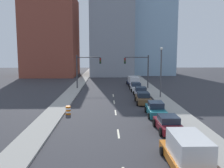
{
  "coord_description": "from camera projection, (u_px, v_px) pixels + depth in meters",
  "views": [
    {
      "loc": [
        -0.94,
        -6.0,
        7.04
      ],
      "look_at": [
        -0.25,
        30.41,
        2.2
      ],
      "focal_mm": 40.0,
      "sensor_mm": 36.0,
      "label": 1
    }
  ],
  "objects": [
    {
      "name": "street_lamp",
      "position": [
        161.0,
        69.0,
        36.9
      ],
      "size": [
        0.44,
        0.44,
        7.61
      ],
      "color": "#4C4C51",
      "rests_on": "ground"
    },
    {
      "name": "sedan_white",
      "position": [
        136.0,
        87.0,
        44.4
      ],
      "size": [
        2.0,
        4.77,
        1.47
      ],
      "rotation": [
        0.0,
        0.0,
        0.0
      ],
      "color": "silver",
      "rests_on": "ground"
    },
    {
      "name": "sidewalk_right",
      "position": [
        144.0,
        84.0,
        53.34
      ],
      "size": [
        2.46,
        93.5,
        0.18
      ],
      "color": "#9E9B93",
      "rests_on": "ground"
    },
    {
      "name": "traffic_signal_left",
      "position": [
        84.0,
        67.0,
        45.96
      ],
      "size": [
        4.62,
        0.35,
        6.27
      ],
      "color": "#38383D",
      "rests_on": "ground"
    },
    {
      "name": "sedan_silver",
      "position": [
        141.0,
        92.0,
        38.95
      ],
      "size": [
        2.26,
        4.28,
        1.45
      ],
      "rotation": [
        0.0,
        0.0,
        -0.03
      ],
      "color": "#B2B2BC",
      "rests_on": "ground"
    },
    {
      "name": "lane_stripe_at_22m",
      "position": [
        116.0,
        112.0,
        28.69
      ],
      "size": [
        0.16,
        2.4,
        0.01
      ],
      "primitive_type": "cube",
      "color": "beige",
      "rests_on": "ground"
    },
    {
      "name": "lane_stripe_at_28m",
      "position": [
        114.0,
        102.0,
        34.55
      ],
      "size": [
        0.16,
        2.4,
        0.01
      ],
      "primitive_type": "cube",
      "color": "beige",
      "rests_on": "ground"
    },
    {
      "name": "box_truck_navy",
      "position": [
        133.0,
        81.0,
        51.02
      ],
      "size": [
        2.66,
        5.91,
        1.86
      ],
      "rotation": [
        0.0,
        0.0,
        0.05
      ],
      "color": "#141E47",
      "rests_on": "ground"
    },
    {
      "name": "lane_stripe_at_33m",
      "position": [
        113.0,
        95.0,
        39.71
      ],
      "size": [
        0.16,
        2.4,
        0.01
      ],
      "primitive_type": "cube",
      "color": "beige",
      "rests_on": "ground"
    },
    {
      "name": "sedan_brown",
      "position": [
        143.0,
        98.0,
        33.69
      ],
      "size": [
        2.12,
        4.7,
        1.5
      ],
      "rotation": [
        0.0,
        0.0,
        -0.02
      ],
      "color": "brown",
      "rests_on": "ground"
    },
    {
      "name": "sedan_maroon",
      "position": [
        168.0,
        124.0,
        22.03
      ],
      "size": [
        2.22,
        4.28,
        1.37
      ],
      "rotation": [
        0.0,
        0.0,
        0.02
      ],
      "color": "maroon",
      "rests_on": "ground"
    },
    {
      "name": "building_glass_right",
      "position": [
        149.0,
        29.0,
        78.77
      ],
      "size": [
        13.0,
        20.0,
        27.59
      ],
      "color": "#8CADC6",
      "rests_on": "ground"
    },
    {
      "name": "lane_stripe_at_15m",
      "position": [
        118.0,
        134.0,
        21.36
      ],
      "size": [
        0.16,
        2.4,
        0.01
      ],
      "primitive_type": "cube",
      "color": "beige",
      "rests_on": "ground"
    },
    {
      "name": "building_brick_left",
      "position": [
        52.0,
        37.0,
        70.67
      ],
      "size": [
        14.0,
        16.0,
        21.92
      ],
      "color": "brown",
      "rests_on": "ground"
    },
    {
      "name": "traffic_signal_right",
      "position": [
        141.0,
        67.0,
        46.16
      ],
      "size": [
        4.62,
        0.35,
        6.27
      ],
      "color": "#38383D",
      "rests_on": "ground"
    },
    {
      "name": "box_truck_orange",
      "position": [
        188.0,
        153.0,
        14.98
      ],
      "size": [
        2.51,
        5.55,
        2.07
      ],
      "rotation": [
        0.0,
        0.0,
        0.01
      ],
      "color": "orange",
      "rests_on": "ground"
    },
    {
      "name": "traffic_barrel",
      "position": [
        68.0,
        110.0,
        27.78
      ],
      "size": [
        0.56,
        0.56,
        0.95
      ],
      "color": "orange",
      "rests_on": "ground"
    },
    {
      "name": "sidewalk_left",
      "position": [
        79.0,
        84.0,
        53.08
      ],
      "size": [
        2.46,
        93.5,
        0.18
      ],
      "color": "#9E9B93",
      "rests_on": "ground"
    },
    {
      "name": "building_office_center",
      "position": [
        111.0,
        31.0,
        74.71
      ],
      "size": [
        12.0,
        20.0,
        25.7
      ],
      "color": "gray",
      "rests_on": "ground"
    },
    {
      "name": "sedan_teal",
      "position": [
        156.0,
        109.0,
        27.25
      ],
      "size": [
        2.13,
        4.6,
        1.54
      ],
      "rotation": [
        0.0,
        0.0,
        -0.03
      ],
      "color": "#196B75",
      "rests_on": "ground"
    }
  ]
}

